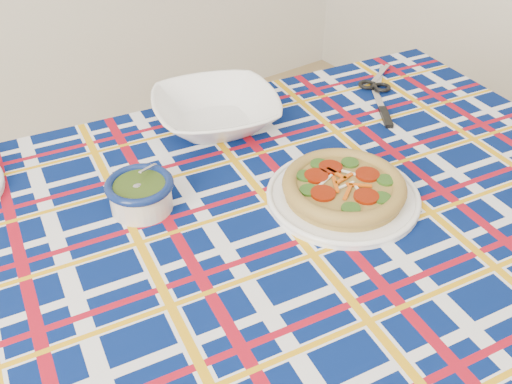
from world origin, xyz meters
TOP-DOWN VIEW (x-y plane):
  - dining_table at (0.33, 0.34)m, footprint 1.66×1.18m
  - tablecloth at (0.33, 0.34)m, footprint 1.69×1.22m
  - main_focaccia_plate at (0.52, 0.30)m, footprint 0.35×0.35m
  - pesto_bowl at (0.20, 0.49)m, footprint 0.13×0.13m
  - serving_bowl at (0.47, 0.67)m, footprint 0.35×0.35m
  - table_knife at (0.86, 0.54)m, footprint 0.14×0.20m
  - kitchen_scissors at (0.95, 0.63)m, footprint 0.20×0.17m

SIDE VIEW (x-z plane):
  - dining_table at x=0.33m, z-range 0.29..1.01m
  - tablecloth at x=0.33m, z-range 0.62..0.72m
  - table_knife at x=0.86m, z-range 0.72..0.73m
  - kitchen_scissors at x=0.95m, z-range 0.72..0.74m
  - main_focaccia_plate at x=0.52m, z-range 0.72..0.78m
  - serving_bowl at x=0.47m, z-range 0.72..0.79m
  - pesto_bowl at x=0.20m, z-range 0.72..0.80m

